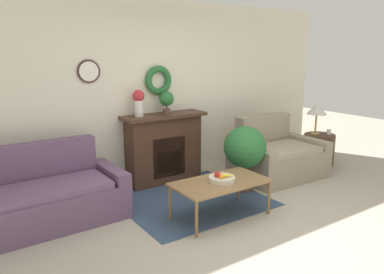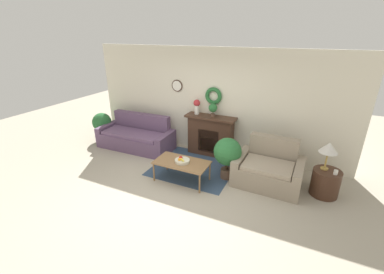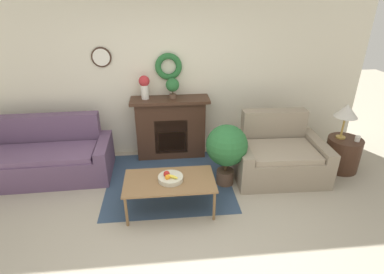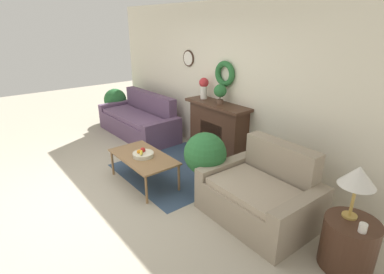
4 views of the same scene
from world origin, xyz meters
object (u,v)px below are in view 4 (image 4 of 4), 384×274
at_px(coffee_table, 143,158).
at_px(potted_plant_floor_by_loveseat, 205,156).
at_px(couch_left, 139,121).
at_px(vase_on_mantel_left, 204,87).
at_px(fireplace, 217,131).
at_px(side_table_by_loveseat, 348,244).
at_px(fruit_bowl, 143,154).
at_px(table_lamp, 358,177).
at_px(mug, 363,228).
at_px(potted_plant_on_mantel, 220,92).
at_px(loveseat_right, 261,195).
at_px(potted_plant_floor_by_couch, 115,101).

height_order(coffee_table, potted_plant_floor_by_loveseat, potted_plant_floor_by_loveseat).
bearing_deg(couch_left, vase_on_mantel_left, 14.84).
height_order(fireplace, side_table_by_loveseat, fireplace).
bearing_deg(fruit_bowl, side_table_by_loveseat, 14.93).
bearing_deg(side_table_by_loveseat, table_lamp, 141.34).
bearing_deg(mug, potted_plant_on_mantel, 163.65).
bearing_deg(loveseat_right, vase_on_mantel_left, 160.82).
bearing_deg(coffee_table, vase_on_mantel_left, 102.21).
bearing_deg(couch_left, fruit_bowl, -28.88).
bearing_deg(potted_plant_on_mantel, vase_on_mantel_left, 177.43).
xyz_separation_m(fruit_bowl, vase_on_mantel_left, (-0.33, 1.49, 0.79)).
bearing_deg(side_table_by_loveseat, fruit_bowl, -165.07).
distance_m(side_table_by_loveseat, potted_plant_floor_by_loveseat, 2.00).
bearing_deg(fireplace, table_lamp, -14.52).
height_order(side_table_by_loveseat, potted_plant_floor_by_loveseat, potted_plant_floor_by_loveseat).
xyz_separation_m(mug, potted_plant_floor_by_loveseat, (-2.08, -0.13, 0.02)).
bearing_deg(table_lamp, loveseat_right, -175.66).
relative_size(coffee_table, potted_plant_floor_by_couch, 1.42).
bearing_deg(potted_plant_floor_by_couch, table_lamp, -2.59).
distance_m(fireplace, vase_on_mantel_left, 0.84).
bearing_deg(fruit_bowl, potted_plant_on_mantel, 85.61).
distance_m(fireplace, fruit_bowl, 1.49).
relative_size(coffee_table, vase_on_mantel_left, 3.06).
relative_size(vase_on_mantel_left, potted_plant_floor_by_loveseat, 0.40).
bearing_deg(side_table_by_loveseat, potted_plant_floor_by_loveseat, -173.59).
bearing_deg(potted_plant_on_mantel, coffee_table, -94.83).
bearing_deg(vase_on_mantel_left, loveseat_right, -20.88).
xyz_separation_m(side_table_by_loveseat, mug, (0.12, -0.09, 0.31)).
relative_size(fireplace, fruit_bowl, 4.04).
distance_m(fireplace, mug, 2.96).
relative_size(couch_left, potted_plant_on_mantel, 6.35).
height_order(coffee_table, vase_on_mantel_left, vase_on_mantel_left).
xyz_separation_m(potted_plant_floor_by_couch, potted_plant_floor_by_loveseat, (4.05, -0.54, 0.09)).
relative_size(side_table_by_loveseat, mug, 6.00).
distance_m(coffee_table, side_table_by_loveseat, 2.90).
distance_m(loveseat_right, potted_plant_on_mantel, 1.99).
bearing_deg(vase_on_mantel_left, fruit_bowl, -77.44).
relative_size(fruit_bowl, table_lamp, 0.57).
bearing_deg(mug, potted_plant_floor_by_loveseat, -176.49).
relative_size(vase_on_mantel_left, potted_plant_floor_by_couch, 0.46).
xyz_separation_m(fruit_bowl, side_table_by_loveseat, (2.79, 0.74, -0.22)).
height_order(potted_plant_on_mantel, potted_plant_floor_by_couch, potted_plant_on_mantel).
bearing_deg(potted_plant_floor_by_loveseat, vase_on_mantel_left, 140.26).
xyz_separation_m(loveseat_right, coffee_table, (-1.70, -0.71, 0.10)).
relative_size(fruit_bowl, potted_plant_floor_by_couch, 0.39).
bearing_deg(fireplace, potted_plant_on_mantel, -16.08).
height_order(loveseat_right, fruit_bowl, loveseat_right).
height_order(loveseat_right, mug, loveseat_right).
relative_size(table_lamp, mug, 6.24).
relative_size(couch_left, vase_on_mantel_left, 5.55).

